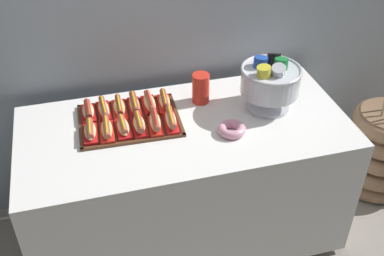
{
  "coord_description": "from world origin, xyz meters",
  "views": [
    {
      "loc": [
        -0.44,
        -1.76,
        2.09
      ],
      "look_at": [
        0.03,
        -0.03,
        0.75
      ],
      "focal_mm": 44.42,
      "sensor_mm": 36.0,
      "label": 1
    }
  ],
  "objects": [
    {
      "name": "hot_dog_9",
      "position": [
        -0.21,
        0.18,
        0.78
      ],
      "size": [
        0.07,
        0.18,
        0.06
      ],
      "color": "red",
      "rests_on": "serving_tray"
    },
    {
      "name": "hot_dog_1",
      "position": [
        -0.36,
        0.02,
        0.78
      ],
      "size": [
        0.07,
        0.17,
        0.06
      ],
      "color": "red",
      "rests_on": "serving_tray"
    },
    {
      "name": "buffet_table",
      "position": [
        0.0,
        0.0,
        0.39
      ],
      "size": [
        1.58,
        0.74,
        0.75
      ],
      "color": "white",
      "rests_on": "ground_plane"
    },
    {
      "name": "ground_plane",
      "position": [
        0.0,
        0.0,
        0.0
      ],
      "size": [
        10.0,
        10.0,
        0.0
      ],
      "primitive_type": "plane",
      "color": "gray"
    },
    {
      "name": "hot_dog_11",
      "position": [
        -0.06,
        0.18,
        0.78
      ],
      "size": [
        0.08,
        0.17,
        0.06
      ],
      "color": "red",
      "rests_on": "serving_tray"
    },
    {
      "name": "hot_dog_6",
      "position": [
        -0.43,
        0.19,
        0.78
      ],
      "size": [
        0.07,
        0.15,
        0.06
      ],
      "color": "#B21414",
      "rests_on": "serving_tray"
    },
    {
      "name": "hot_dog_7",
      "position": [
        -0.36,
        0.19,
        0.78
      ],
      "size": [
        0.06,
        0.18,
        0.06
      ],
      "color": "#B21414",
      "rests_on": "serving_tray"
    },
    {
      "name": "hot_dog_4",
      "position": [
        -0.14,
        0.02,
        0.78
      ],
      "size": [
        0.08,
        0.18,
        0.06
      ],
      "color": "red",
      "rests_on": "serving_tray"
    },
    {
      "name": "floor_vase",
      "position": [
        1.24,
        0.09,
        0.26
      ],
      "size": [
        0.49,
        0.49,
        1.08
      ],
      "color": "brown",
      "rests_on": "ground_plane"
    },
    {
      "name": "donut",
      "position": [
        0.2,
        -0.11,
        0.77
      ],
      "size": [
        0.13,
        0.13,
        0.04
      ],
      "color": "pink",
      "rests_on": "buffet_table"
    },
    {
      "name": "hot_dog_8",
      "position": [
        -0.28,
        0.19,
        0.78
      ],
      "size": [
        0.07,
        0.17,
        0.06
      ],
      "color": "red",
      "rests_on": "serving_tray"
    },
    {
      "name": "hot_dog_3",
      "position": [
        -0.21,
        0.02,
        0.78
      ],
      "size": [
        0.07,
        0.16,
        0.06
      ],
      "color": "#B21414",
      "rests_on": "serving_tray"
    },
    {
      "name": "hot_dog_10",
      "position": [
        -0.13,
        0.18,
        0.78
      ],
      "size": [
        0.07,
        0.18,
        0.06
      ],
      "color": "red",
      "rests_on": "serving_tray"
    },
    {
      "name": "hot_dog_5",
      "position": [
        -0.06,
        0.01,
        0.78
      ],
      "size": [
        0.07,
        0.18,
        0.06
      ],
      "color": "red",
      "rests_on": "serving_tray"
    },
    {
      "name": "punch_bowl",
      "position": [
        0.44,
        0.04,
        0.9
      ],
      "size": [
        0.3,
        0.3,
        0.28
      ],
      "color": "silver",
      "rests_on": "buffet_table"
    },
    {
      "name": "serving_tray",
      "position": [
        -0.25,
        0.1,
        0.75
      ],
      "size": [
        0.49,
        0.38,
        0.01
      ],
      "color": "#56331E",
      "rests_on": "buffet_table"
    },
    {
      "name": "cup_stack",
      "position": [
        0.13,
        0.18,
        0.82
      ],
      "size": [
        0.09,
        0.09,
        0.16
      ],
      "color": "red",
      "rests_on": "buffet_table"
    },
    {
      "name": "hot_dog_2",
      "position": [
        -0.29,
        0.02,
        0.78
      ],
      "size": [
        0.07,
        0.16,
        0.06
      ],
      "color": "red",
      "rests_on": "serving_tray"
    },
    {
      "name": "hot_dog_0",
      "position": [
        -0.44,
        0.03,
        0.78
      ],
      "size": [
        0.07,
        0.16,
        0.06
      ],
      "color": "red",
      "rests_on": "serving_tray"
    }
  ]
}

